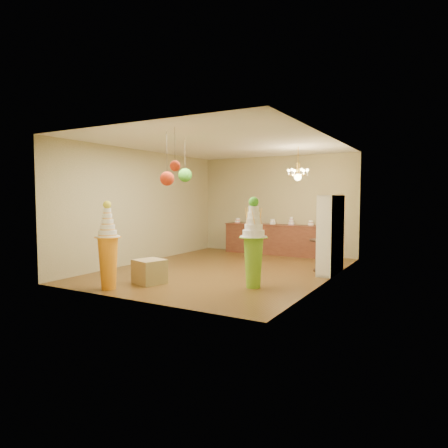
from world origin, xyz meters
The scene contains 17 objects.
floor centered at (0.00, 0.00, 0.00)m, with size 6.50×6.50×0.00m, color #533816.
ceiling centered at (0.00, 0.00, 3.00)m, with size 6.50×6.50×0.00m, color silver.
wall_back centered at (0.00, 3.25, 1.50)m, with size 5.00×0.04×3.00m, color tan.
wall_front centered at (0.00, -3.25, 1.50)m, with size 5.00×0.04×3.00m, color tan.
wall_left centered at (-2.50, 0.00, 1.50)m, with size 0.04×6.50×3.00m, color tan.
wall_right centered at (2.50, 0.00, 1.50)m, with size 0.04×6.50×3.00m, color tan.
pedestal_green centered at (1.41, -1.37, 0.73)m, with size 0.64×0.64×1.76m.
pedestal_orange centered at (-0.95, -2.85, 0.65)m, with size 0.47×0.47×1.69m.
burlap_riser centered at (-0.60, -2.08, 0.24)m, with size 0.54×0.54×0.49m, color #988053.
sideboard centered at (0.00, 2.97, 0.48)m, with size 3.04×0.54×1.16m.
shelving_unit centered at (2.34, 0.80, 0.90)m, with size 0.33×1.20×1.80m.
round_table centered at (2.10, 0.94, 0.49)m, with size 0.61×0.61×0.76m.
vase centered at (2.10, 0.94, 0.86)m, with size 0.20×0.20×0.20m, color #EEE8CD.
pom_red_left centered at (-0.01, -2.22, 2.11)m, with size 0.27×0.27×1.02m.
pom_green_mid centered at (-0.17, -1.40, 2.22)m, with size 0.29×0.29×0.93m.
pom_red_right centered at (0.40, -2.53, 2.32)m, with size 0.19×0.19×0.78m.
chandelier centered at (1.38, 1.23, 2.30)m, with size 0.63×0.63×0.85m.
Camera 1 is at (4.69, -8.32, 1.78)m, focal length 32.00 mm.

